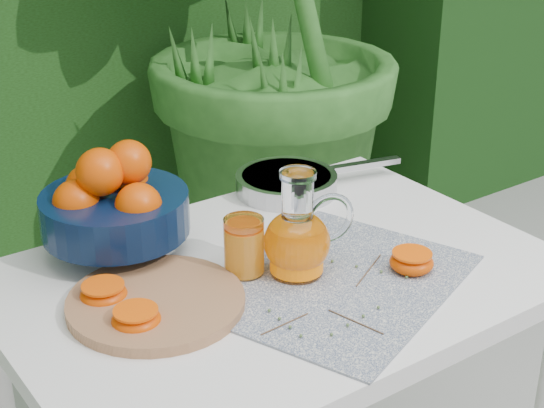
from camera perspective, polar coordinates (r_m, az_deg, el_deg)
potted_plant_right at (r=2.70m, az=-2.21°, el=12.36°), size 2.60×2.60×1.84m
white_table at (r=1.58m, az=0.42°, el=-7.25°), size 1.00×0.70×0.75m
placemat at (r=1.50m, az=4.62°, el=-5.37°), size 0.57×0.51×0.00m
cutting_board at (r=1.44m, az=-7.94°, el=-6.67°), size 0.35×0.35×0.02m
fruit_bowl at (r=1.59m, az=-10.82°, el=0.01°), size 0.34×0.34×0.22m
juice_pitcher at (r=1.49m, az=1.80°, el=-2.37°), size 0.18×0.15×0.20m
juice_tumbler at (r=1.50m, az=-1.93°, el=-2.99°), size 0.07×0.07×0.11m
saute_pan at (r=1.85m, az=1.09°, el=1.52°), size 0.41×0.27×0.04m
orange_halves at (r=1.44m, az=-3.36°, el=-5.94°), size 0.60×0.31×0.04m
thyme_sprigs at (r=1.43m, az=4.63°, el=-6.70°), size 0.34×0.24×0.01m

